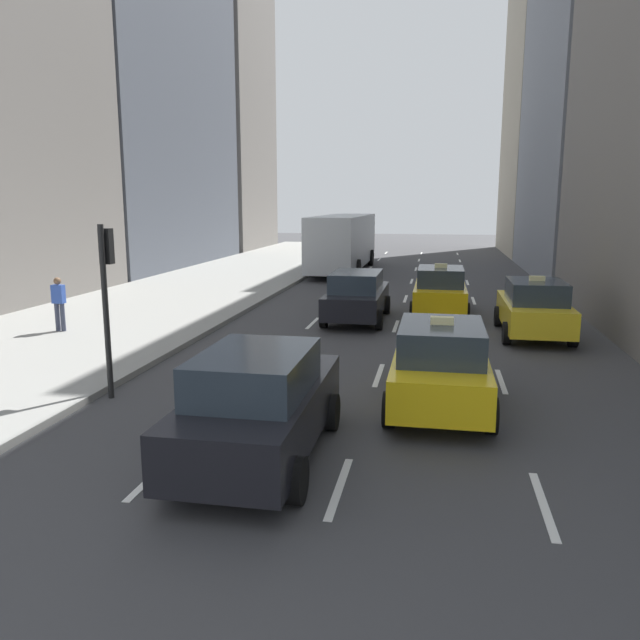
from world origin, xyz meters
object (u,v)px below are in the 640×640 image
taxi_third (440,364)px  sedan_black_near (357,296)px  sedan_silver_behind (259,404)px  traffic_light_pole (106,283)px  taxi_lead (440,290)px  city_bus (343,241)px  taxi_second (534,308)px  pedestrian_far_walking (59,301)px

taxi_third → sedan_black_near: 9.29m
sedan_black_near → sedan_silver_behind: 11.97m
sedan_silver_behind → traffic_light_pole: 4.94m
taxi_lead → city_bus: bearing=112.2°
sedan_silver_behind → taxi_lead: bearing=78.5°
taxi_second → sedan_silver_behind: (-5.60, -10.44, 0.04)m
taxi_second → sedan_silver_behind: bearing=-118.2°
city_bus → traffic_light_pole: traffic_light_pole is taller
taxi_third → traffic_light_pole: size_ratio=1.22×
taxi_lead → pedestrian_far_walking: size_ratio=2.67×
taxi_second → city_bus: size_ratio=0.38×
taxi_second → sedan_black_near: 5.81m
sedan_silver_behind → city_bus: size_ratio=0.39×
sedan_silver_behind → taxi_second: bearing=61.8°
pedestrian_far_walking → city_bus: bearing=73.6°
sedan_black_near → taxi_lead: bearing=32.1°
taxi_third → pedestrian_far_walking: 12.32m
traffic_light_pole → taxi_lead: bearing=58.8°
pedestrian_far_walking → taxi_third: bearing=-22.6°
taxi_third → city_bus: city_bus is taller
taxi_lead → taxi_second: 4.32m
taxi_lead → pedestrian_far_walking: bearing=-152.7°
traffic_light_pole → city_bus: bearing=87.4°
taxi_second → taxi_third: 7.84m
taxi_lead → traffic_light_pole: traffic_light_pole is taller
taxi_third → city_bus: 24.98m
sedan_silver_behind → sedan_black_near: bearing=90.0°
sedan_black_near → sedan_silver_behind: sedan_silver_behind is taller
taxi_second → taxi_third: same height
taxi_lead → sedan_black_near: taxi_lead is taller
sedan_silver_behind → pedestrian_far_walking: size_ratio=2.77×
taxi_third → pedestrian_far_walking: (-11.38, 4.73, 0.19)m
sedan_black_near → city_bus: 15.76m
taxi_third → pedestrian_far_walking: taxi_third is taller
taxi_third → sedan_silver_behind: (-2.80, -3.12, 0.04)m
taxi_second → taxi_lead: bearing=130.4°
sedan_silver_behind → city_bus: city_bus is taller
taxi_second → pedestrian_far_walking: (-14.18, -2.60, 0.19)m
sedan_silver_behind → city_bus: 27.60m
sedan_black_near → city_bus: city_bus is taller
taxi_lead → taxi_second: (2.80, -3.29, 0.00)m
taxi_lead → sedan_black_near: size_ratio=0.92×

